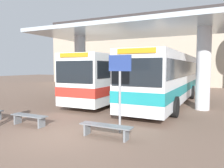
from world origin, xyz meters
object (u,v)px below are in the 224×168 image
Objects in this scene: transit_bus_left_bay at (119,76)px; transit_bus_center_bay at (167,77)px; waiting_bench_far_platform at (29,118)px; info_sign_platform at (120,78)px; waiting_bench_mid_platform at (106,128)px.

transit_bus_center_bay is (3.85, -0.76, 0.03)m from transit_bus_left_bay.
transit_bus_left_bay reaches higher than waiting_bench_far_platform.
transit_bus_left_bay is 4.15× the size of info_sign_platform.
transit_bus_center_bay reaches higher than waiting_bench_far_platform.
info_sign_platform is at bearing 76.09° from waiting_bench_mid_platform.
transit_bus_left_bay reaches higher than info_sign_platform.
waiting_bench_mid_platform is at bearing 87.39° from transit_bus_center_bay.
waiting_bench_mid_platform is 0.66× the size of info_sign_platform.
transit_bus_left_bay is at bearing 88.02° from waiting_bench_far_platform.
waiting_bench_far_platform is at bearing 63.48° from transit_bus_center_bay.
waiting_bench_far_platform is 0.59× the size of info_sign_platform.
info_sign_platform is (3.57, -8.03, 0.28)m from transit_bus_left_bay.
info_sign_platform is (0.19, 0.79, 1.75)m from waiting_bench_mid_platform.
transit_bus_center_bay is 8.20m from waiting_bench_mid_platform.
waiting_bench_mid_platform is (3.37, -8.81, -1.47)m from transit_bus_left_bay.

